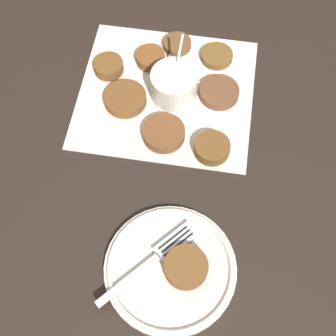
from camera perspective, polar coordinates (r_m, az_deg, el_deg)
ground_plane at (r=0.91m, az=0.82°, el=9.34°), size 4.00×4.00×0.00m
napkin at (r=0.91m, az=-0.23°, el=9.15°), size 0.34×0.32×0.00m
sauce_bowl at (r=0.89m, az=0.63°, el=10.08°), size 0.10×0.11×0.10m
fritter_0 at (r=0.95m, az=-2.14°, el=13.28°), size 0.06×0.06×0.02m
fritter_1 at (r=0.89m, az=-5.24°, el=8.42°), size 0.08×0.08×0.02m
fritter_2 at (r=0.90m, az=6.25°, el=9.17°), size 0.08×0.08×0.02m
fritter_3 at (r=0.96m, az=5.98°, el=13.43°), size 0.06×0.06×0.01m
fritter_4 at (r=0.98m, az=1.13°, el=14.88°), size 0.06×0.06×0.01m
fritter_5 at (r=0.94m, az=-7.26°, el=12.19°), size 0.06×0.06×0.02m
fritter_6 at (r=0.83m, az=5.39°, el=2.44°), size 0.06×0.06×0.02m
fritter_7 at (r=0.84m, az=-0.42°, el=4.26°), size 0.08×0.08×0.02m
serving_plate at (r=0.75m, az=0.29°, el=-12.14°), size 0.21×0.21×0.02m
fritter_on_plate at (r=0.73m, az=2.21°, el=-11.97°), size 0.07×0.07×0.02m
fork at (r=0.74m, az=-1.34°, el=-10.70°), size 0.14×0.16×0.00m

